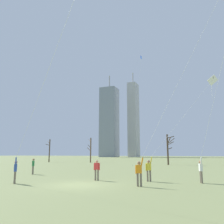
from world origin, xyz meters
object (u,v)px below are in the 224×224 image
(kite_flyer_foreground_right_purple, at_px, (212,120))
(bystander_strolling_midfield, at_px, (33,165))
(bystander_watching_nearby, at_px, (97,169))
(bare_tree_leftmost, at_px, (168,148))
(kite_flyer_midfield_left_teal, at_px, (25,143))
(kite_flyer_midfield_center_red, at_px, (168,109))
(distant_kite_drifting_right_blue, at_px, (140,74))
(bare_tree_rightmost, at_px, (91,150))
(kite_flyer_far_back_white, at_px, (160,154))
(bare_tree_left_of_center, at_px, (49,150))

(kite_flyer_foreground_right_purple, distance_m, bystander_strolling_midfield, 17.97)
(bystander_watching_nearby, bearing_deg, bare_tree_leftmost, 87.10)
(kite_flyer_foreground_right_purple, height_order, kite_flyer_midfield_left_teal, kite_flyer_foreground_right_purple)
(kite_flyer_foreground_right_purple, height_order, kite_flyer_midfield_center_red, kite_flyer_foreground_right_purple)
(distant_kite_drifting_right_blue, relative_size, bare_tree_rightmost, 3.36)
(bystander_watching_nearby, bearing_deg, kite_flyer_far_back_white, 18.42)
(bystander_watching_nearby, xyz_separation_m, bystander_strolling_midfield, (-8.60, 2.50, 0.00))
(bystander_watching_nearby, xyz_separation_m, bare_tree_leftmost, (1.46, 28.84, 2.32))
(kite_flyer_midfield_center_red, bearing_deg, kite_flyer_far_back_white, 110.03)
(kite_flyer_foreground_right_purple, height_order, bystander_watching_nearby, kite_flyer_foreground_right_purple)
(kite_flyer_foreground_right_purple, xyz_separation_m, kite_flyer_midfield_left_teal, (-11.82, -4.73, -1.60))
(kite_flyer_far_back_white, distance_m, kite_flyer_midfield_center_red, 4.96)
(bare_tree_left_of_center, bearing_deg, bystander_watching_nearby, -47.88)
(bystander_strolling_midfield, bearing_deg, bystander_watching_nearby, -16.24)
(distant_kite_drifting_right_blue, distance_m, bare_tree_left_of_center, 31.43)
(kite_flyer_midfield_left_teal, bearing_deg, distant_kite_drifting_right_blue, 88.20)
(bare_tree_rightmost, bearing_deg, bare_tree_leftmost, -13.76)
(bare_tree_rightmost, xyz_separation_m, bare_tree_leftmost, (19.39, -4.75, 0.16))
(kite_flyer_foreground_right_purple, distance_m, bare_tree_left_of_center, 49.51)
(kite_flyer_foreground_right_purple, xyz_separation_m, bystander_strolling_midfield, (-17.41, 2.75, -3.51))
(distant_kite_drifting_right_blue, bearing_deg, kite_flyer_midfield_left_teal, -91.80)
(kite_flyer_midfield_left_teal, xyz_separation_m, kite_flyer_midfield_center_red, (9.21, 2.79, 2.18))
(kite_flyer_midfield_center_red, xyz_separation_m, bare_tree_rightmost, (-24.13, 35.77, -1.93))
(distant_kite_drifting_right_blue, distance_m, bare_tree_rightmost, 23.66)
(kite_flyer_midfield_left_teal, relative_size, distant_kite_drifting_right_blue, 0.67)
(bare_tree_leftmost, bearing_deg, distant_kite_drifting_right_blue, -118.74)
(kite_flyer_far_back_white, bearing_deg, kite_flyer_midfield_left_teal, -139.93)
(distant_kite_drifting_right_blue, bearing_deg, bystander_watching_nearby, -84.48)
(kite_flyer_midfield_left_teal, height_order, kite_flyer_midfield_center_red, kite_flyer_midfield_center_red)
(bystander_strolling_midfield, height_order, bare_tree_leftmost, bare_tree_leftmost)
(kite_flyer_foreground_right_purple, relative_size, bystander_watching_nearby, 10.35)
(bare_tree_leftmost, bearing_deg, kite_flyer_foreground_right_purple, -75.81)
(kite_flyer_midfield_left_teal, xyz_separation_m, bare_tree_rightmost, (-14.92, 38.56, 0.25))
(bystander_watching_nearby, height_order, bare_tree_rightmost, bare_tree_rightmost)
(bare_tree_rightmost, bearing_deg, bystander_strolling_midfield, -73.30)
(bystander_strolling_midfield, distance_m, bare_tree_leftmost, 28.29)
(kite_flyer_midfield_left_teal, distance_m, bare_tree_leftmost, 34.11)
(kite_flyer_foreground_right_purple, relative_size, kite_flyer_midfield_center_red, 1.01)
(kite_flyer_foreground_right_purple, relative_size, bare_tree_rightmost, 2.81)
(bare_tree_left_of_center, bearing_deg, distant_kite_drifting_right_blue, -19.86)
(kite_flyer_midfield_center_red, height_order, bystander_strolling_midfield, kite_flyer_midfield_center_red)
(kite_flyer_midfield_left_teal, relative_size, bare_tree_left_of_center, 2.32)
(bystander_strolling_midfield, height_order, bare_tree_rightmost, bare_tree_rightmost)
(bystander_strolling_midfield, bearing_deg, kite_flyer_far_back_white, -3.83)
(kite_flyer_far_back_white, bearing_deg, kite_flyer_midfield_center_red, -69.97)
(kite_flyer_far_back_white, relative_size, bystander_strolling_midfield, 5.90)
(kite_flyer_foreground_right_purple, distance_m, bare_tree_leftmost, 30.02)
(bare_tree_rightmost, bearing_deg, bystander_watching_nearby, -61.91)
(kite_flyer_far_back_white, relative_size, bystander_watching_nearby, 5.90)
(kite_flyer_midfield_left_teal, bearing_deg, bare_tree_rightmost, 111.15)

